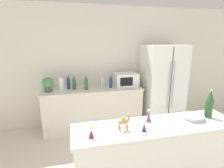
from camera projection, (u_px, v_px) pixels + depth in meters
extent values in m
cube|color=silver|center=(110.00, 66.00, 3.89)|extent=(8.00, 0.06, 2.55)
cube|color=silver|center=(93.00, 109.00, 3.69)|extent=(1.98, 0.60, 0.85)
cube|color=silver|center=(93.00, 89.00, 3.58)|extent=(2.01, 0.63, 0.03)
cube|color=white|center=(161.00, 85.00, 3.84)|extent=(0.83, 0.72, 1.75)
cube|color=black|center=(170.00, 90.00, 3.50)|extent=(0.01, 0.01, 1.68)
cylinder|color=#B2B5BA|center=(169.00, 86.00, 3.45)|extent=(0.02, 0.02, 0.96)
cylinder|color=#B2B5BA|center=(173.00, 86.00, 3.47)|extent=(0.02, 0.02, 0.96)
cube|color=silver|center=(155.00, 165.00, 1.98)|extent=(1.77, 0.43, 0.94)
cube|color=silver|center=(157.00, 126.00, 1.86)|extent=(1.81, 0.47, 0.03)
cylinder|color=#595451|center=(48.00, 89.00, 3.34)|extent=(0.14, 0.14, 0.09)
sphere|color=#478E4C|center=(48.00, 83.00, 3.30)|extent=(0.21, 0.21, 0.21)
cylinder|color=white|center=(61.00, 84.00, 3.43)|extent=(0.10, 0.10, 0.24)
cube|color=white|center=(126.00, 80.00, 3.72)|extent=(0.48, 0.36, 0.28)
cube|color=black|center=(127.00, 82.00, 3.54)|extent=(0.26, 0.01, 0.17)
cylinder|color=#2D6033|center=(74.00, 85.00, 3.48)|extent=(0.08, 0.08, 0.18)
cone|color=#2D6033|center=(74.00, 78.00, 3.44)|extent=(0.07, 0.07, 0.10)
cylinder|color=gold|center=(74.00, 75.00, 3.43)|extent=(0.03, 0.03, 0.01)
cylinder|color=brown|center=(86.00, 84.00, 3.60)|extent=(0.07, 0.07, 0.17)
cone|color=brown|center=(86.00, 77.00, 3.57)|extent=(0.07, 0.07, 0.10)
cylinder|color=gold|center=(86.00, 75.00, 3.56)|extent=(0.03, 0.03, 0.01)
cylinder|color=#2D6033|center=(86.00, 85.00, 3.47)|extent=(0.07, 0.07, 0.19)
cone|color=#2D6033|center=(86.00, 77.00, 3.43)|extent=(0.07, 0.07, 0.11)
cylinder|color=gold|center=(86.00, 75.00, 3.42)|extent=(0.03, 0.03, 0.01)
cylinder|color=navy|center=(111.00, 83.00, 3.59)|extent=(0.06, 0.06, 0.19)
cone|color=navy|center=(111.00, 77.00, 3.55)|extent=(0.06, 0.06, 0.10)
cylinder|color=gold|center=(111.00, 74.00, 3.54)|extent=(0.02, 0.02, 0.01)
cylinder|color=navy|center=(69.00, 84.00, 3.51)|extent=(0.07, 0.07, 0.18)
cone|color=navy|center=(68.00, 78.00, 3.47)|extent=(0.07, 0.07, 0.10)
cylinder|color=gold|center=(68.00, 75.00, 3.46)|extent=(0.02, 0.02, 0.01)
cylinder|color=#B2B7BC|center=(102.00, 84.00, 3.55)|extent=(0.08, 0.08, 0.19)
cone|color=#B2B7BC|center=(102.00, 77.00, 3.51)|extent=(0.07, 0.07, 0.11)
cylinder|color=gold|center=(102.00, 74.00, 3.49)|extent=(0.03, 0.03, 0.01)
cylinder|color=#235628|center=(209.00, 109.00, 2.01)|extent=(0.09, 0.09, 0.21)
cone|color=#235628|center=(211.00, 96.00, 1.98)|extent=(0.08, 0.08, 0.12)
cylinder|color=gold|center=(211.00, 90.00, 1.96)|extent=(0.03, 0.03, 0.01)
cylinder|color=#B7BABF|center=(193.00, 117.00, 1.98)|extent=(0.22, 0.22, 0.04)
torus|color=#B7BABF|center=(193.00, 116.00, 1.98)|extent=(0.24, 0.24, 0.02)
ellipsoid|color=tan|center=(123.00, 122.00, 1.72)|extent=(0.12, 0.07, 0.06)
sphere|color=tan|center=(123.00, 119.00, 1.72)|extent=(0.05, 0.05, 0.05)
cylinder|color=tan|center=(129.00, 118.00, 1.73)|extent=(0.02, 0.02, 0.06)
sphere|color=tan|center=(129.00, 115.00, 1.72)|extent=(0.03, 0.03, 0.03)
cylinder|color=tan|center=(126.00, 126.00, 1.77)|extent=(0.01, 0.01, 0.06)
cylinder|color=tan|center=(127.00, 128.00, 1.73)|extent=(0.01, 0.01, 0.06)
cylinder|color=tan|center=(119.00, 127.00, 1.74)|extent=(0.01, 0.01, 0.06)
cylinder|color=tan|center=(120.00, 129.00, 1.71)|extent=(0.01, 0.01, 0.06)
cone|color=#6B4784|center=(149.00, 117.00, 1.92)|extent=(0.06, 0.06, 0.11)
sphere|color=beige|center=(149.00, 111.00, 1.90)|extent=(0.04, 0.04, 0.04)
cone|color=maroon|center=(91.00, 134.00, 1.60)|extent=(0.05, 0.05, 0.09)
sphere|color=beige|center=(91.00, 128.00, 1.58)|extent=(0.03, 0.03, 0.03)
cone|color=navy|center=(144.00, 127.00, 1.71)|extent=(0.05, 0.05, 0.08)
sphere|color=beige|center=(144.00, 122.00, 1.70)|extent=(0.03, 0.03, 0.03)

